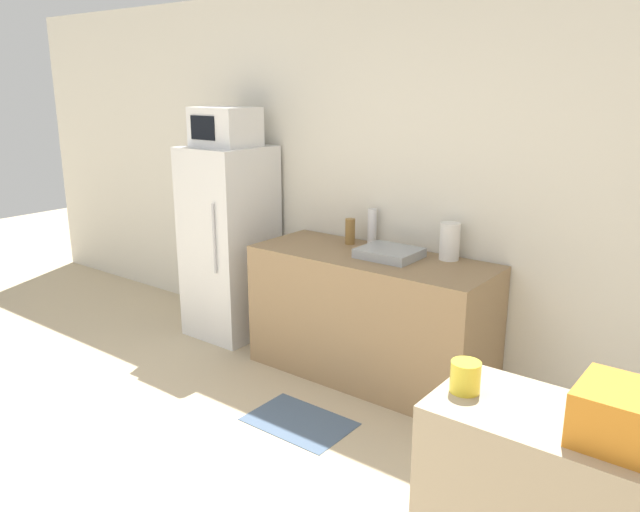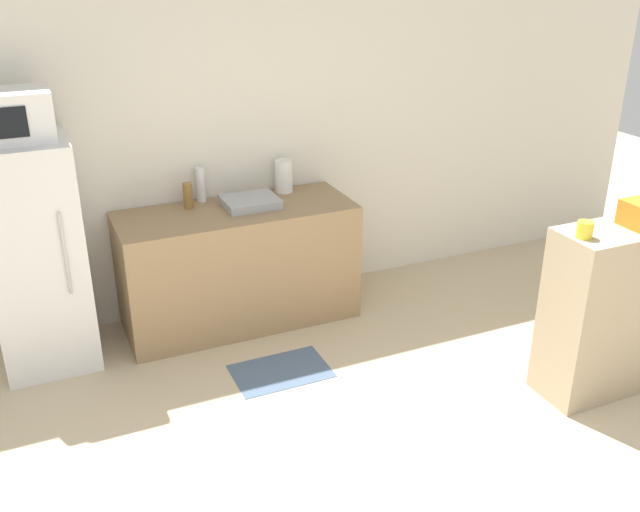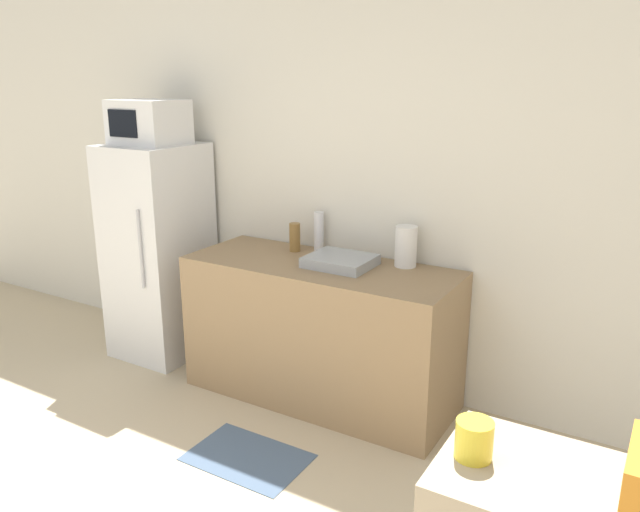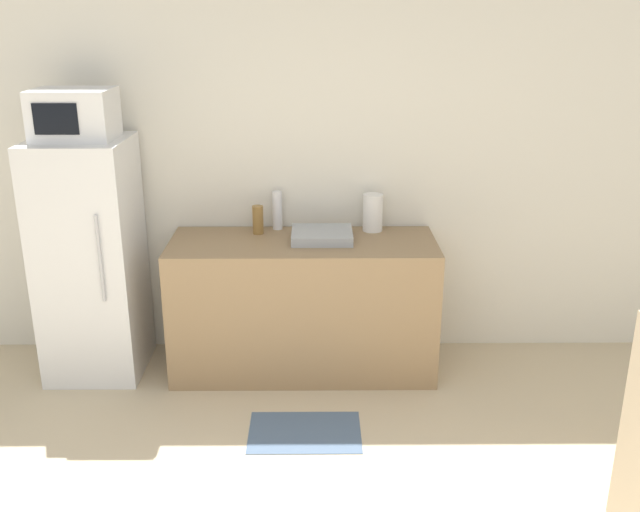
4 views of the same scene
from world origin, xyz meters
name	(u,v)px [view 1 (image 1 of 4)]	position (x,y,z in m)	size (l,w,h in m)	color
wall_back	(375,179)	(0.00, 3.01, 1.30)	(8.00, 0.06, 2.60)	silver
refrigerator	(230,242)	(-1.11, 2.65, 0.75)	(0.57, 0.62, 1.49)	silver
microwave	(225,127)	(-1.11, 2.65, 1.64)	(0.45, 0.37, 0.29)	white
counter	(370,317)	(0.21, 2.65, 0.43)	(1.65, 0.63, 0.86)	#937551
sink_basin	(389,253)	(0.33, 2.69, 0.89)	(0.37, 0.32, 0.06)	#9EA3A8
bottle_tall	(372,226)	(0.04, 2.92, 0.98)	(0.06, 0.06, 0.25)	silver
bottle_short	(350,231)	(-0.07, 2.82, 0.95)	(0.07, 0.07, 0.18)	olive
basket	(626,417)	(2.10, 0.90, 1.14)	(0.23, 0.23, 0.15)	orange
jar	(465,377)	(1.67, 0.91, 1.11)	(0.09, 0.09, 0.09)	yellow
paper_towel_roll	(450,241)	(0.66, 2.88, 0.98)	(0.13, 0.13, 0.24)	white
kitchen_rug	(299,421)	(0.23, 1.88, 0.00)	(0.62, 0.41, 0.01)	slate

